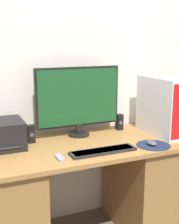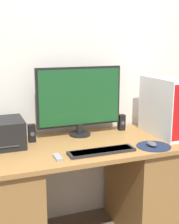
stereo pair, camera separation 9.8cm
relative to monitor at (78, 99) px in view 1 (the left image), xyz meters
name	(u,v)px [view 1 (the left image)]	position (x,y,z in m)	size (l,w,h in m)	color
wall_back	(62,59)	(-0.06, 0.19, 0.29)	(6.40, 0.05, 2.70)	silver
desk	(82,193)	(-0.06, -0.22, -0.66)	(1.55, 0.70, 0.77)	olive
monitor	(78,99)	(0.00, 0.00, 0.00)	(0.67, 0.17, 0.53)	black
keyboard	(103,151)	(0.01, -0.42, -0.28)	(0.45, 0.11, 0.02)	black
mousepad	(153,145)	(0.39, -0.44, -0.29)	(0.24, 0.24, 0.00)	#19233D
mouse	(151,143)	(0.38, -0.43, -0.27)	(0.06, 0.10, 0.03)	#4C4C51
computer_tower	(161,106)	(0.60, -0.22, -0.07)	(0.15, 0.47, 0.45)	white
speaker_left	(31,134)	(-0.38, -0.03, -0.22)	(0.05, 0.05, 0.13)	black
speaker_right	(119,122)	(0.37, 0.01, -0.22)	(0.05, 0.05, 0.13)	black
remote_control	(60,158)	(-0.29, -0.42, -0.28)	(0.04, 0.11, 0.02)	gray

